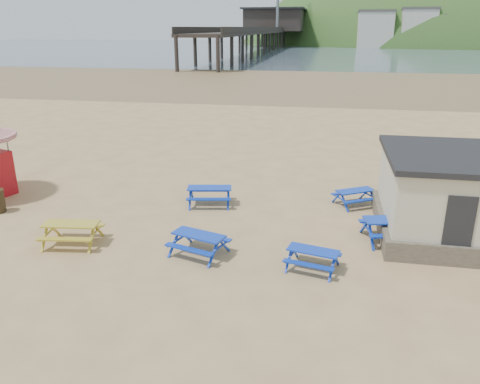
# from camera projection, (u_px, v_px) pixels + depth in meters

# --- Properties ---
(ground) EXTENTS (400.00, 400.00, 0.00)m
(ground) POSITION_uv_depth(u_px,v_px,m) (200.00, 226.00, 18.34)
(ground) COLOR tan
(ground) RESTS_ON ground
(wet_sand) EXTENTS (400.00, 400.00, 0.00)m
(wet_sand) POSITION_uv_depth(u_px,v_px,m) (297.00, 80.00, 69.33)
(wet_sand) COLOR olive
(wet_sand) RESTS_ON ground
(sea) EXTENTS (400.00, 400.00, 0.00)m
(sea) POSITION_uv_depth(u_px,v_px,m) (318.00, 48.00, 175.97)
(sea) COLOR #485A67
(sea) RESTS_ON ground
(picnic_table_blue_b) EXTENTS (2.14, 1.85, 0.80)m
(picnic_table_blue_b) POSITION_uv_depth(u_px,v_px,m) (210.00, 196.00, 20.50)
(picnic_table_blue_b) COLOR #0036A3
(picnic_table_blue_b) RESTS_ON ground
(picnic_table_blue_c) EXTENTS (2.12, 2.01, 0.70)m
(picnic_table_blue_c) POSITION_uv_depth(u_px,v_px,m) (355.00, 198.00, 20.42)
(picnic_table_blue_c) COLOR #0036A3
(picnic_table_blue_c) RESTS_ON ground
(picnic_table_blue_d) EXTENTS (2.17, 1.94, 0.76)m
(picnic_table_blue_d) POSITION_uv_depth(u_px,v_px,m) (199.00, 244.00, 15.96)
(picnic_table_blue_d) COLOR #0036A3
(picnic_table_blue_d) RESTS_ON ground
(picnic_table_blue_e) EXTENTS (1.88, 1.64, 0.68)m
(picnic_table_blue_e) POSITION_uv_depth(u_px,v_px,m) (313.00, 259.00, 15.01)
(picnic_table_blue_e) COLOR #0036A3
(picnic_table_blue_e) RESTS_ON ground
(picnic_table_blue_f) EXTENTS (2.35, 2.05, 0.85)m
(picnic_table_blue_f) POSITION_uv_depth(u_px,v_px,m) (392.00, 230.00, 16.97)
(picnic_table_blue_f) COLOR #0036A3
(picnic_table_blue_f) RESTS_ON ground
(picnic_table_yellow) EXTENTS (2.12, 1.80, 0.81)m
(picnic_table_yellow) POSITION_uv_depth(u_px,v_px,m) (72.00, 234.00, 16.73)
(picnic_table_yellow) COLOR #A9961F
(picnic_table_yellow) RESTS_ON ground
(pier) EXTENTS (24.00, 220.00, 39.29)m
(pier) POSITION_uv_depth(u_px,v_px,m) (273.00, 33.00, 184.88)
(pier) COLOR black
(pier) RESTS_ON ground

